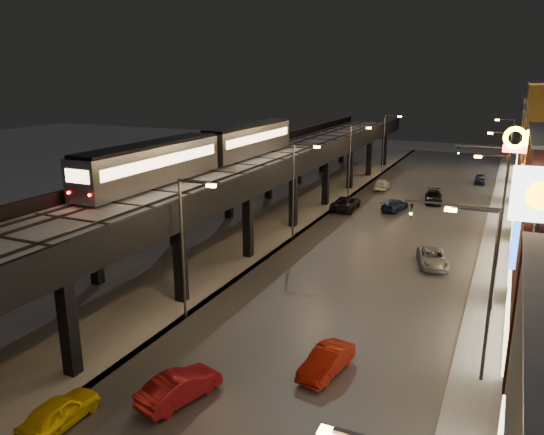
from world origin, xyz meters
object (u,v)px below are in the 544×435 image
at_px(car_taxi, 59,413).
at_px(car_far_white, 382,185).
at_px(car_mid_dark, 395,205).
at_px(car_onc_red, 480,179).
at_px(car_onc_silver, 326,362).
at_px(sign_citgo, 537,227).
at_px(subway_train, 208,150).
at_px(car_onc_dark, 432,259).
at_px(car_near_white, 180,388).
at_px(car_mid_silver, 346,203).
at_px(car_onc_white, 433,197).

distance_m(car_taxi, car_far_white, 54.28).
bearing_deg(car_mid_dark, car_onc_red, -99.63).
xyz_separation_m(car_onc_silver, sign_citgo, (8.87, 1.29, 8.02)).
distance_m(subway_train, car_taxi, 29.87).
relative_size(car_taxi, car_onc_silver, 0.97).
bearing_deg(car_taxi, car_mid_dark, -97.58).
bearing_deg(car_onc_dark, car_onc_silver, -113.16).
xyz_separation_m(car_near_white, car_onc_red, (9.45, 60.18, -0.08)).
distance_m(subway_train, car_mid_silver, 18.67).
height_order(car_onc_dark, car_onc_red, car_onc_dark).
xyz_separation_m(car_far_white, car_onc_white, (7.27, -4.69, -0.03)).
distance_m(car_onc_dark, car_onc_white, 22.38).
xyz_separation_m(subway_train, car_far_white, (10.42, 26.72, -7.50)).
height_order(subway_train, car_mid_silver, subway_train).
bearing_deg(subway_train, car_far_white, 68.69).
bearing_deg(car_far_white, subway_train, 66.83).
distance_m(car_taxi, car_near_white, 5.32).
bearing_deg(subway_train, car_onc_dark, -0.37).
distance_m(car_far_white, car_onc_dark, 28.78).
bearing_deg(car_taxi, car_far_white, -92.18).
xyz_separation_m(car_taxi, car_mid_dark, (5.48, 43.89, -0.02)).
bearing_deg(car_mid_dark, sign_citgo, 122.18).
distance_m(car_taxi, car_onc_white, 50.36).
xyz_separation_m(car_mid_silver, car_onc_red, (12.90, 21.90, -0.12)).
xyz_separation_m(subway_train, car_onc_red, (22.01, 36.39, -7.59)).
bearing_deg(car_mid_dark, car_mid_silver, 31.39).
distance_m(car_far_white, car_onc_white, 8.65).
relative_size(car_mid_silver, car_onc_silver, 1.34).
bearing_deg(car_onc_silver, car_onc_white, 100.19).
xyz_separation_m(car_onc_white, sign_citgo, (9.30, -39.39, 8.00)).
height_order(car_mid_silver, car_mid_dark, car_mid_silver).
bearing_deg(car_mid_dark, subway_train, 60.39).
xyz_separation_m(car_taxi, car_near_white, (3.78, 3.74, 0.04)).
distance_m(car_taxi, car_onc_red, 65.27).
relative_size(car_near_white, car_mid_silver, 0.79).
xyz_separation_m(subway_train, car_onc_silver, (18.13, -18.64, -7.55)).
height_order(car_mid_silver, car_onc_white, car_mid_silver).
distance_m(car_mid_dark, car_onc_silver, 35.21).
relative_size(subway_train, car_onc_silver, 8.10).
distance_m(car_onc_silver, sign_citgo, 12.03).
distance_m(car_mid_dark, sign_citgo, 36.92).
bearing_deg(car_onc_white, car_mid_dark, -129.48).
bearing_deg(car_near_white, car_mid_silver, -69.11).
distance_m(car_mid_dark, car_onc_dark, 17.73).
relative_size(subway_train, sign_citgo, 2.90).
xyz_separation_m(car_near_white, car_far_white, (-2.14, 50.51, 0.00)).
bearing_deg(car_onc_silver, car_onc_dark, 91.44).
distance_m(car_mid_dark, car_far_white, 11.06).
height_order(subway_train, car_far_white, subway_train).
xyz_separation_m(subway_train, car_onc_white, (17.70, 22.04, -7.53)).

